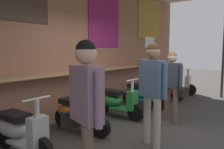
% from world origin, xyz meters
% --- Properties ---
extents(ground_plane, '(31.67, 31.67, 0.00)m').
position_xyz_m(ground_plane, '(0.00, 0.00, 0.00)').
color(ground_plane, '#383533').
extents(market_stall_facade, '(11.31, 2.71, 3.75)m').
position_xyz_m(market_stall_facade, '(0.01, 1.84, 2.09)').
color(market_stall_facade, '#8C5B44').
rests_on(market_stall_facade, ground_plane).
extents(scooter_silver, '(0.46, 1.40, 0.97)m').
position_xyz_m(scooter_silver, '(-1.85, 1.08, 0.39)').
color(scooter_silver, '#B2B5BA').
rests_on(scooter_silver, ground_plane).
extents(scooter_orange, '(0.48, 1.40, 0.97)m').
position_xyz_m(scooter_orange, '(-0.59, 1.08, 0.39)').
color(scooter_orange, orange).
rests_on(scooter_orange, ground_plane).
extents(scooter_green, '(0.46, 1.40, 0.97)m').
position_xyz_m(scooter_green, '(0.67, 1.08, 0.39)').
color(scooter_green, '#237533').
rests_on(scooter_green, ground_plane).
extents(scooter_teal, '(0.46, 1.40, 0.97)m').
position_xyz_m(scooter_teal, '(1.90, 1.08, 0.39)').
color(scooter_teal, '#197075').
rests_on(scooter_teal, ground_plane).
extents(scooter_maroon, '(0.48, 1.40, 0.97)m').
position_xyz_m(scooter_maroon, '(3.16, 1.08, 0.39)').
color(scooter_maroon, maroon).
rests_on(scooter_maroon, ground_plane).
extents(scooter_cream, '(0.50, 1.40, 0.97)m').
position_xyz_m(scooter_cream, '(4.37, 1.08, 0.39)').
color(scooter_cream, beige).
rests_on(scooter_cream, ground_plane).
extents(shopper_with_handbag, '(0.40, 0.69, 1.75)m').
position_xyz_m(shopper_with_handbag, '(-1.93, -0.47, 1.08)').
color(shopper_with_handbag, brown).
rests_on(shopper_with_handbag, ground_plane).
extents(shopper_browsing, '(0.34, 0.65, 1.60)m').
position_xyz_m(shopper_browsing, '(1.13, -0.17, 0.97)').
color(shopper_browsing, brown).
rests_on(shopper_browsing, ground_plane).
extents(shopper_passing, '(0.31, 0.58, 1.75)m').
position_xyz_m(shopper_passing, '(-0.32, -0.43, 1.09)').
color(shopper_passing, '#ADA393').
rests_on(shopper_passing, ground_plane).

